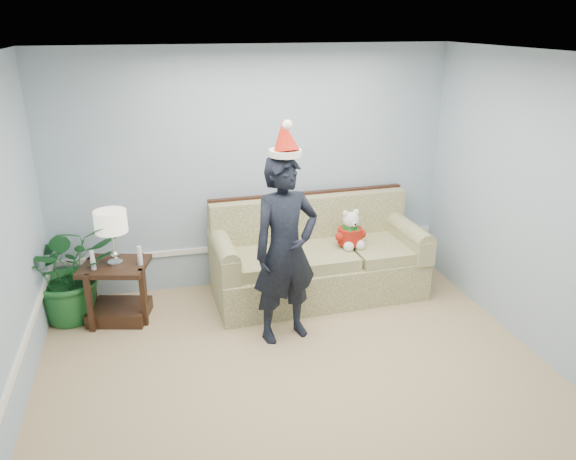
{
  "coord_description": "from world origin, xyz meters",
  "views": [
    {
      "loc": [
        -1.1,
        -3.52,
        2.95
      ],
      "look_at": [
        0.17,
        1.55,
        0.97
      ],
      "focal_mm": 35.0,
      "sensor_mm": 36.0,
      "label": 1
    }
  ],
  "objects_px": {
    "houseplant": "(69,271)",
    "teddy_bear": "(350,234)",
    "sofa": "(316,261)",
    "table_lamp": "(111,224)",
    "side_table": "(118,297)",
    "man": "(285,250)"
  },
  "relations": [
    {
      "from": "table_lamp",
      "to": "side_table",
      "type": "bearing_deg",
      "value": 161.18
    },
    {
      "from": "sofa",
      "to": "man",
      "type": "height_order",
      "value": "man"
    },
    {
      "from": "sofa",
      "to": "teddy_bear",
      "type": "distance_m",
      "value": 0.5
    },
    {
      "from": "man",
      "to": "side_table",
      "type": "bearing_deg",
      "value": 141.24
    },
    {
      "from": "side_table",
      "to": "teddy_bear",
      "type": "height_order",
      "value": "teddy_bear"
    },
    {
      "from": "side_table",
      "to": "houseplant",
      "type": "height_order",
      "value": "houseplant"
    },
    {
      "from": "man",
      "to": "teddy_bear",
      "type": "xyz_separation_m",
      "value": [
        0.91,
        0.72,
        -0.19
      ]
    },
    {
      "from": "sofa",
      "to": "side_table",
      "type": "distance_m",
      "value": 2.17
    },
    {
      "from": "table_lamp",
      "to": "man",
      "type": "bearing_deg",
      "value": -25.03
    },
    {
      "from": "side_table",
      "to": "houseplant",
      "type": "distance_m",
      "value": 0.56
    },
    {
      "from": "sofa",
      "to": "houseplant",
      "type": "relative_size",
      "value": 2.17
    },
    {
      "from": "side_table",
      "to": "man",
      "type": "height_order",
      "value": "man"
    },
    {
      "from": "sofa",
      "to": "side_table",
      "type": "relative_size",
      "value": 3.09
    },
    {
      "from": "teddy_bear",
      "to": "man",
      "type": "bearing_deg",
      "value": -148.3
    },
    {
      "from": "side_table",
      "to": "teddy_bear",
      "type": "bearing_deg",
      "value": -0.66
    },
    {
      "from": "table_lamp",
      "to": "man",
      "type": "xyz_separation_m",
      "value": [
        1.59,
        -0.74,
        -0.14
      ]
    },
    {
      "from": "houseplant",
      "to": "teddy_bear",
      "type": "bearing_deg",
      "value": -3.09
    },
    {
      "from": "man",
      "to": "teddy_bear",
      "type": "relative_size",
      "value": 4.17
    },
    {
      "from": "sofa",
      "to": "table_lamp",
      "type": "relative_size",
      "value": 4.12
    },
    {
      "from": "side_table",
      "to": "teddy_bear",
      "type": "xyz_separation_m",
      "value": [
        2.51,
        -0.03,
        0.48
      ]
    },
    {
      "from": "man",
      "to": "teddy_bear",
      "type": "distance_m",
      "value": 1.18
    },
    {
      "from": "table_lamp",
      "to": "man",
      "type": "height_order",
      "value": "man"
    }
  ]
}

